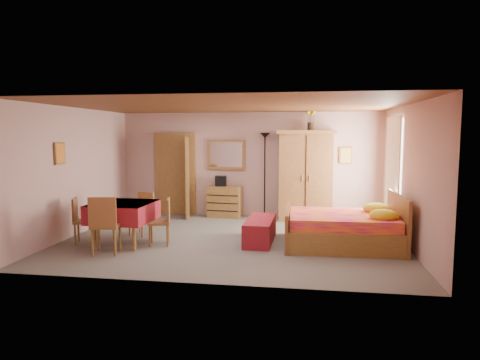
% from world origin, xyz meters
% --- Properties ---
extents(floor, '(6.50, 6.50, 0.00)m').
position_xyz_m(floor, '(0.00, 0.00, 0.00)').
color(floor, slate).
rests_on(floor, ground).
extents(ceiling, '(6.50, 6.50, 0.00)m').
position_xyz_m(ceiling, '(0.00, 0.00, 2.60)').
color(ceiling, brown).
rests_on(ceiling, wall_back).
extents(wall_back, '(6.50, 0.10, 2.60)m').
position_xyz_m(wall_back, '(0.00, 2.50, 1.30)').
color(wall_back, tan).
rests_on(wall_back, floor).
extents(wall_front, '(6.50, 0.10, 2.60)m').
position_xyz_m(wall_front, '(0.00, -2.50, 1.30)').
color(wall_front, tan).
rests_on(wall_front, floor).
extents(wall_left, '(0.10, 5.00, 2.60)m').
position_xyz_m(wall_left, '(-3.25, 0.00, 1.30)').
color(wall_left, tan).
rests_on(wall_left, floor).
extents(wall_right, '(0.10, 5.00, 2.60)m').
position_xyz_m(wall_right, '(3.25, 0.00, 1.30)').
color(wall_right, tan).
rests_on(wall_right, floor).
extents(doorway, '(1.06, 0.12, 2.15)m').
position_xyz_m(doorway, '(-1.90, 2.47, 1.02)').
color(doorway, '#9E6B35').
rests_on(doorway, floor).
extents(window, '(0.08, 1.40, 1.95)m').
position_xyz_m(window, '(3.21, 1.20, 1.45)').
color(window, white).
rests_on(window, wall_right).
extents(picture_left, '(0.04, 0.32, 0.42)m').
position_xyz_m(picture_left, '(-3.22, -0.60, 1.70)').
color(picture_left, orange).
rests_on(picture_left, wall_left).
extents(picture_back, '(0.30, 0.04, 0.40)m').
position_xyz_m(picture_back, '(2.35, 2.47, 1.55)').
color(picture_back, '#D8BF59').
rests_on(picture_back, wall_back).
extents(chest_of_drawers, '(0.85, 0.48, 0.77)m').
position_xyz_m(chest_of_drawers, '(-0.58, 2.26, 0.39)').
color(chest_of_drawers, olive).
rests_on(chest_of_drawers, floor).
extents(wall_mirror, '(0.96, 0.06, 0.75)m').
position_xyz_m(wall_mirror, '(-0.58, 2.47, 1.55)').
color(wall_mirror, white).
rests_on(wall_mirror, wall_back).
extents(stereo, '(0.29, 0.22, 0.25)m').
position_xyz_m(stereo, '(-0.69, 2.30, 0.90)').
color(stereo, black).
rests_on(stereo, chest_of_drawers).
extents(floor_lamp, '(0.33, 0.33, 2.10)m').
position_xyz_m(floor_lamp, '(0.41, 2.30, 1.05)').
color(floor_lamp, black).
rests_on(floor_lamp, floor).
extents(wardrobe, '(1.39, 0.75, 2.15)m').
position_xyz_m(wardrobe, '(1.39, 2.20, 1.08)').
color(wardrobe, '#945F32').
rests_on(wardrobe, floor).
extents(sunflower_vase, '(0.21, 0.21, 0.52)m').
position_xyz_m(sunflower_vase, '(1.50, 2.27, 2.41)').
color(sunflower_vase, yellow).
rests_on(sunflower_vase, wardrobe).
extents(bed, '(2.13, 1.69, 0.97)m').
position_xyz_m(bed, '(2.07, -0.10, 0.49)').
color(bed, '#D1146E').
rests_on(bed, floor).
extents(bench, '(0.53, 1.35, 0.45)m').
position_xyz_m(bench, '(0.55, -0.07, 0.22)').
color(bench, maroon).
rests_on(bench, floor).
extents(dining_table, '(1.11, 1.11, 0.79)m').
position_xyz_m(dining_table, '(-1.97, -0.64, 0.40)').
color(dining_table, maroon).
rests_on(dining_table, floor).
extents(chair_south, '(0.54, 0.54, 1.02)m').
position_xyz_m(chair_south, '(-2.00, -1.27, 0.51)').
color(chair_south, olive).
rests_on(chair_south, floor).
extents(chair_north, '(0.49, 0.49, 0.87)m').
position_xyz_m(chair_north, '(-1.93, 0.13, 0.43)').
color(chair_north, '#A36937').
rests_on(chair_north, floor).
extents(chair_west, '(0.50, 0.50, 0.87)m').
position_xyz_m(chair_west, '(-2.72, -0.66, 0.43)').
color(chair_west, olive).
rests_on(chair_west, floor).
extents(chair_east, '(0.48, 0.48, 0.87)m').
position_xyz_m(chair_east, '(-1.30, -0.56, 0.43)').
color(chair_east, brown).
rests_on(chair_east, floor).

